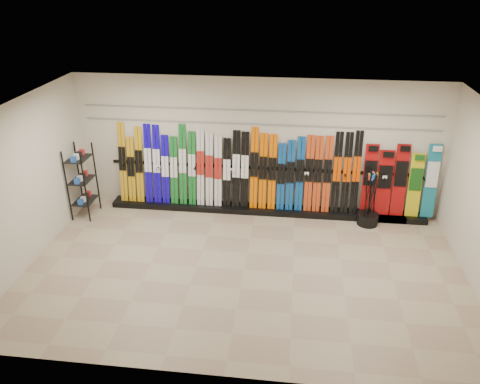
# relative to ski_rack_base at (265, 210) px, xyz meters

# --- Properties ---
(floor) EXTENTS (8.00, 8.00, 0.00)m
(floor) POSITION_rel_ski_rack_base_xyz_m (-0.22, -2.28, -0.06)
(floor) COLOR gray
(floor) RESTS_ON ground
(back_wall) EXTENTS (8.00, 0.00, 8.00)m
(back_wall) POSITION_rel_ski_rack_base_xyz_m (-0.22, 0.22, 1.44)
(back_wall) COLOR beige
(back_wall) RESTS_ON floor
(left_wall) EXTENTS (0.00, 5.00, 5.00)m
(left_wall) POSITION_rel_ski_rack_base_xyz_m (-4.22, -2.28, 1.44)
(left_wall) COLOR beige
(left_wall) RESTS_ON floor
(ceiling) EXTENTS (8.00, 8.00, 0.00)m
(ceiling) POSITION_rel_ski_rack_base_xyz_m (-0.22, -2.28, 2.94)
(ceiling) COLOR silver
(ceiling) RESTS_ON back_wall
(ski_rack_base) EXTENTS (8.00, 0.40, 0.12)m
(ski_rack_base) POSITION_rel_ski_rack_base_xyz_m (0.00, 0.00, 0.00)
(ski_rack_base) COLOR black
(ski_rack_base) RESTS_ON floor
(skis) EXTENTS (5.37, 0.29, 1.83)m
(skis) POSITION_rel_ski_rack_base_xyz_m (-0.67, 0.08, 0.91)
(skis) COLOR #C79415
(skis) RESTS_ON ski_rack_base
(snowboards) EXTENTS (1.56, 0.25, 1.60)m
(snowboards) POSITION_rel_ski_rack_base_xyz_m (2.86, 0.08, 0.82)
(snowboards) COLOR #990C0C
(snowboards) RESTS_ON ski_rack_base
(accessory_rack) EXTENTS (0.40, 0.60, 1.61)m
(accessory_rack) POSITION_rel_ski_rack_base_xyz_m (-3.97, -0.58, 0.75)
(accessory_rack) COLOR black
(accessory_rack) RESTS_ON floor
(pole_bin) EXTENTS (0.44, 0.44, 0.25)m
(pole_bin) POSITION_rel_ski_rack_base_xyz_m (2.23, -0.28, 0.07)
(pole_bin) COLOR black
(pole_bin) RESTS_ON floor
(ski_poles) EXTENTS (0.33, 0.34, 1.18)m
(ski_poles) POSITION_rel_ski_rack_base_xyz_m (2.22, -0.28, 0.55)
(ski_poles) COLOR black
(ski_poles) RESTS_ON pole_bin
(slatwall_rail_0) EXTENTS (7.60, 0.02, 0.03)m
(slatwall_rail_0) POSITION_rel_ski_rack_base_xyz_m (-0.22, 0.20, 1.94)
(slatwall_rail_0) COLOR gray
(slatwall_rail_0) RESTS_ON back_wall
(slatwall_rail_1) EXTENTS (7.60, 0.02, 0.03)m
(slatwall_rail_1) POSITION_rel_ski_rack_base_xyz_m (-0.22, 0.20, 2.24)
(slatwall_rail_1) COLOR gray
(slatwall_rail_1) RESTS_ON back_wall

